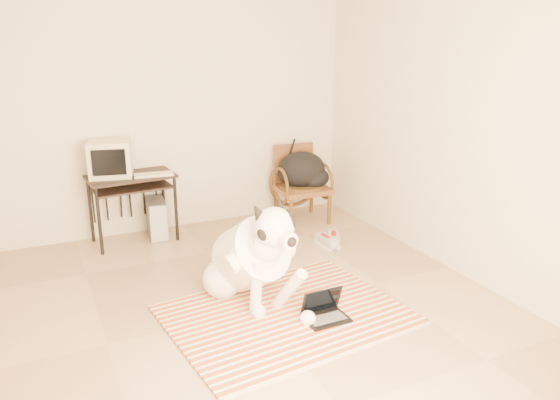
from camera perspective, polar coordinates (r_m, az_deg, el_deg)
floor at (r=4.52m, az=-2.47°, el=-11.46°), size 4.50×4.50×0.00m
wall_back at (r=6.16m, az=-10.89°, el=9.32°), size 4.50×0.00×4.50m
wall_front at (r=2.23m, az=20.20°, el=-5.64°), size 4.50×0.00×4.50m
wall_right at (r=5.14m, az=18.50°, el=7.19°), size 0.00×4.50×4.50m
rug at (r=4.44m, az=0.63°, el=-11.89°), size 1.94×1.56×0.02m
dog at (r=4.50m, az=-3.01°, el=-6.05°), size 0.66×1.32×0.99m
laptop at (r=4.36m, az=4.67°, el=-11.52°), size 0.34×0.25×0.24m
computer_desk at (r=5.91m, az=-15.25°, el=1.53°), size 0.92×0.56×0.73m
crt_monitor at (r=5.88m, az=-17.31°, el=4.19°), size 0.50×0.48×0.37m
desk_keyboard at (r=5.81m, az=-13.06°, el=2.60°), size 0.41×0.19×0.03m
pc_tower at (r=6.13m, az=-12.78°, el=-1.84°), size 0.23×0.46×0.42m
rattan_chair at (r=6.45m, az=2.13°, el=1.74°), size 0.61×0.59×0.88m
backpack at (r=6.39m, az=2.50°, el=3.03°), size 0.59×0.49×0.43m
sneaker_left at (r=5.78m, az=4.86°, el=-4.34°), size 0.14×0.31×0.11m
sneaker_right at (r=5.85m, az=5.62°, el=-4.08°), size 0.25×0.33×0.11m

